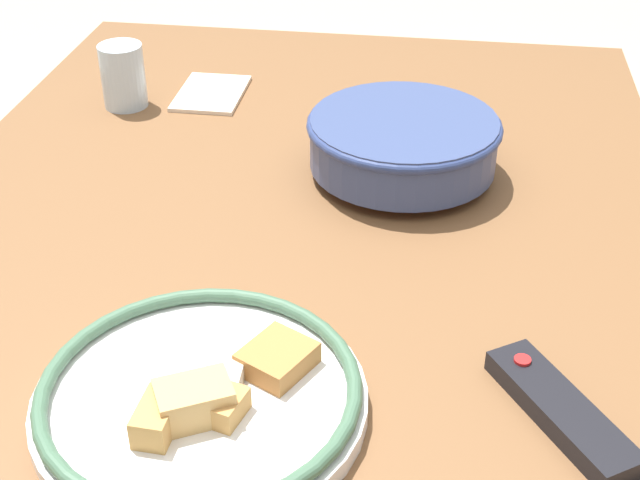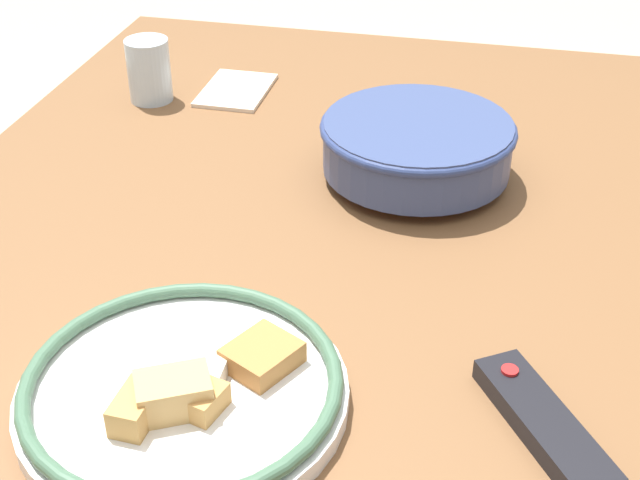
# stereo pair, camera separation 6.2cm
# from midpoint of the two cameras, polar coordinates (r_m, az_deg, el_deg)

# --- Properties ---
(dining_table) EXTENTS (1.36, 0.92, 0.73)m
(dining_table) POSITION_cam_midpoint_polar(r_m,az_deg,el_deg) (1.05, -3.93, -3.95)
(dining_table) COLOR brown
(dining_table) RESTS_ON ground_plane
(noodle_bowl) EXTENTS (0.24, 0.24, 0.08)m
(noodle_bowl) POSITION_cam_midpoint_polar(r_m,az_deg,el_deg) (1.12, 3.78, 6.24)
(noodle_bowl) COLOR #384775
(noodle_bowl) RESTS_ON dining_table
(food_plate) EXTENTS (0.29, 0.29, 0.05)m
(food_plate) POSITION_cam_midpoint_polar(r_m,az_deg,el_deg) (0.80, -9.81, -9.86)
(food_plate) COLOR white
(food_plate) RESTS_ON dining_table
(tv_remote) EXTENTS (0.16, 0.13, 0.02)m
(tv_remote) POSITION_cam_midpoint_polar(r_m,az_deg,el_deg) (0.80, 13.01, -10.63)
(tv_remote) COLOR black
(tv_remote) RESTS_ON dining_table
(drinking_glass) EXTENTS (0.06, 0.06, 0.09)m
(drinking_glass) POSITION_cam_midpoint_polar(r_m,az_deg,el_deg) (1.35, -13.80, 10.15)
(drinking_glass) COLOR silver
(drinking_glass) RESTS_ON dining_table
(folded_napkin) EXTENTS (0.14, 0.10, 0.01)m
(folded_napkin) POSITION_cam_midpoint_polar(r_m,az_deg,el_deg) (1.38, -8.28, 9.26)
(folded_napkin) COLOR beige
(folded_napkin) RESTS_ON dining_table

